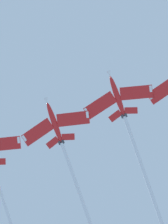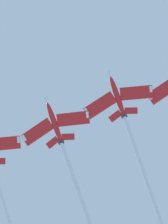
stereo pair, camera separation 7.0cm
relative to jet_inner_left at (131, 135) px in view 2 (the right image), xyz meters
name	(u,v)px [view 2 (the right image)]	position (x,y,z in m)	size (l,w,h in m)	color
jet_inner_left	(131,135)	(0.00, 0.00, 0.00)	(29.95, 44.17, 12.84)	red
jet_centre	(68,162)	(16.94, 7.92, -0.62)	(29.13, 44.44, 13.06)	red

